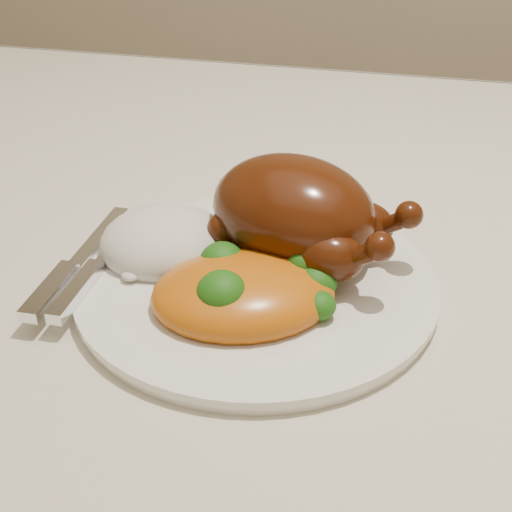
# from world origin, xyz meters

# --- Properties ---
(dining_table) EXTENTS (1.60, 0.90, 0.76)m
(dining_table) POSITION_xyz_m (0.00, 0.00, 0.67)
(dining_table) COLOR brown
(dining_table) RESTS_ON floor
(tablecloth) EXTENTS (1.73, 1.03, 0.18)m
(tablecloth) POSITION_xyz_m (0.00, 0.00, 0.74)
(tablecloth) COLOR beige
(tablecloth) RESTS_ON dining_table
(dinner_plate) EXTENTS (0.32, 0.32, 0.01)m
(dinner_plate) POSITION_xyz_m (-0.13, -0.08, 0.77)
(dinner_plate) COLOR white
(dinner_plate) RESTS_ON tablecloth
(roast_chicken) EXTENTS (0.18, 0.14, 0.09)m
(roast_chicken) POSITION_xyz_m (-0.11, -0.04, 0.82)
(roast_chicken) COLOR #441707
(roast_chicken) RESTS_ON dinner_plate
(rice_mound) EXTENTS (0.13, 0.12, 0.06)m
(rice_mound) POSITION_xyz_m (-0.21, -0.06, 0.79)
(rice_mound) COLOR silver
(rice_mound) RESTS_ON dinner_plate
(mac_and_cheese) EXTENTS (0.16, 0.15, 0.05)m
(mac_and_cheese) POSITION_xyz_m (-0.13, -0.11, 0.79)
(mac_and_cheese) COLOR #C75A0C
(mac_and_cheese) RESTS_ON dinner_plate
(cutlery) EXTENTS (0.03, 0.17, 0.01)m
(cutlery) POSITION_xyz_m (-0.27, -0.11, 0.79)
(cutlery) COLOR silver
(cutlery) RESTS_ON dinner_plate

